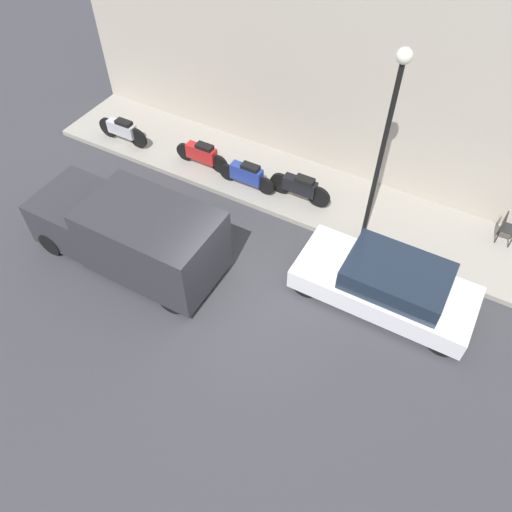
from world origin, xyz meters
TOP-DOWN VIEW (x-y plane):
  - ground_plane at (0.00, 0.00)m, footprint 60.00×60.00m
  - sidewalk at (4.43, 0.00)m, footprint 2.63×17.72m
  - building_facade at (5.90, 0.00)m, footprint 0.30×17.72m
  - parked_car at (1.85, -2.91)m, footprint 1.85×4.29m
  - delivery_van at (-0.08, 3.26)m, footprint 1.99×5.03m
  - motorcycle_red at (3.89, 3.72)m, footprint 0.30×1.83m
  - scooter_silver at (3.69, 6.63)m, footprint 0.30×1.88m
  - motorcycle_blue at (3.72, 2.04)m, footprint 0.30×1.83m
  - motorcycle_black at (3.97, 0.43)m, footprint 0.30×1.87m
  - streetlamp at (3.55, -1.70)m, footprint 0.34×0.34m
  - cafe_chair at (5.15, -5.01)m, footprint 0.40×0.40m

SIDE VIEW (x-z plane):
  - ground_plane at x=0.00m, z-range 0.00..0.00m
  - sidewalk at x=4.43m, z-range 0.00..0.16m
  - motorcycle_red at x=3.89m, z-range 0.19..1.00m
  - motorcycle_blue at x=3.72m, z-range 0.18..1.01m
  - parked_car at x=1.85m, z-range -0.03..1.24m
  - scooter_silver at x=3.69m, z-range 0.20..1.02m
  - motorcycle_black at x=3.97m, z-range 0.20..1.02m
  - cafe_chair at x=5.15m, z-range 0.23..1.08m
  - delivery_van at x=-0.08m, z-range 0.01..1.99m
  - building_facade at x=5.90m, z-range 0.00..7.09m
  - streetlamp at x=3.55m, z-range 0.94..6.18m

